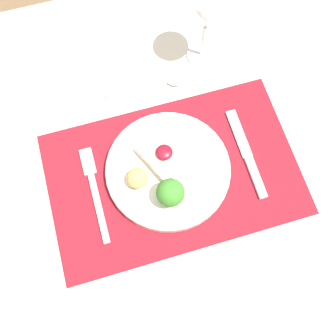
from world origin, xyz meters
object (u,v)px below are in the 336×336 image
(dinner_plate, at_px, (167,170))
(knife, at_px, (249,159))
(wine_glass_near, at_px, (207,15))
(fork, at_px, (94,187))
(spoon, at_px, (166,81))

(dinner_plate, height_order, knife, dinner_plate)
(dinner_plate, bearing_deg, wine_glass_near, 58.45)
(dinner_plate, xyz_separation_m, fork, (-0.14, 0.01, -0.01))
(knife, relative_size, wine_glass_near, 1.10)
(knife, relative_size, spoon, 1.09)
(dinner_plate, distance_m, knife, 0.16)
(dinner_plate, bearing_deg, fork, 175.65)
(dinner_plate, xyz_separation_m, wine_glass_near, (0.15, 0.24, 0.11))
(knife, bearing_deg, spoon, 117.25)
(dinner_plate, height_order, spoon, dinner_plate)
(wine_glass_near, bearing_deg, knife, -87.02)
(dinner_plate, height_order, fork, dinner_plate)
(dinner_plate, distance_m, spoon, 0.21)
(dinner_plate, relative_size, spoon, 1.36)
(spoon, relative_size, wine_glass_near, 1.01)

